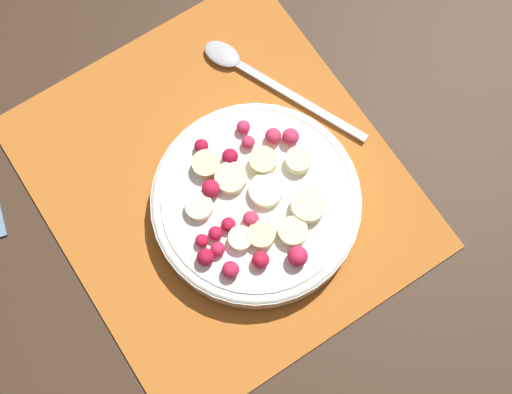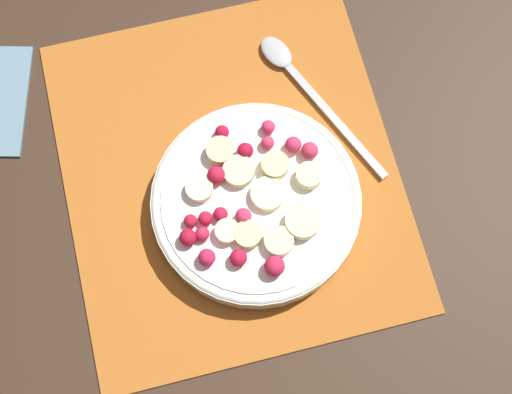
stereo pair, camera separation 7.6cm
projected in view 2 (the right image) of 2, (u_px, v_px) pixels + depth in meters
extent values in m
plane|color=#382619|center=(231.00, 174.00, 0.81)|extent=(3.00, 3.00, 0.00)
cube|color=#B26023|center=(230.00, 173.00, 0.81)|extent=(0.42, 0.37, 0.01)
cylinder|color=silver|center=(256.00, 204.00, 0.78)|extent=(0.23, 0.23, 0.03)
torus|color=silver|center=(256.00, 201.00, 0.77)|extent=(0.23, 0.23, 0.01)
cylinder|color=white|center=(256.00, 199.00, 0.77)|extent=(0.21, 0.21, 0.00)
cylinder|color=#F4EAB7|center=(268.00, 194.00, 0.76)|extent=(0.05, 0.05, 0.01)
cylinder|color=beige|center=(220.00, 151.00, 0.77)|extent=(0.04, 0.04, 0.01)
cylinder|color=beige|center=(279.00, 241.00, 0.74)|extent=(0.04, 0.04, 0.01)
cylinder|color=beige|center=(239.00, 171.00, 0.77)|extent=(0.05, 0.05, 0.01)
cylinder|color=#F4EAB7|center=(227.00, 231.00, 0.75)|extent=(0.03, 0.03, 0.01)
cylinder|color=beige|center=(302.00, 222.00, 0.75)|extent=(0.05, 0.05, 0.01)
cylinder|color=#F4EAB7|center=(199.00, 189.00, 0.76)|extent=(0.04, 0.04, 0.01)
cylinder|color=beige|center=(309.00, 176.00, 0.77)|extent=(0.04, 0.04, 0.01)
cylinder|color=beige|center=(252.00, 234.00, 0.75)|extent=(0.03, 0.03, 0.01)
cylinder|color=beige|center=(275.00, 165.00, 0.77)|extent=(0.04, 0.04, 0.01)
sphere|color=#DB3356|center=(268.00, 127.00, 0.78)|extent=(0.02, 0.02, 0.02)
sphere|color=red|center=(238.00, 258.00, 0.74)|extent=(0.02, 0.02, 0.02)
sphere|color=red|center=(221.00, 214.00, 0.75)|extent=(0.02, 0.02, 0.02)
sphere|color=#B21433|center=(220.00, 133.00, 0.78)|extent=(0.02, 0.02, 0.02)
sphere|color=#B21433|center=(188.00, 237.00, 0.74)|extent=(0.02, 0.02, 0.02)
sphere|color=#B21433|center=(245.00, 151.00, 0.77)|extent=(0.02, 0.02, 0.02)
sphere|color=#DB3356|center=(240.00, 217.00, 0.75)|extent=(0.02, 0.02, 0.02)
sphere|color=#DB3356|center=(268.00, 143.00, 0.78)|extent=(0.01, 0.01, 0.01)
sphere|color=#DB3356|center=(294.00, 148.00, 0.77)|extent=(0.02, 0.02, 0.02)
sphere|color=red|center=(216.00, 175.00, 0.76)|extent=(0.02, 0.02, 0.02)
sphere|color=red|center=(205.00, 218.00, 0.75)|extent=(0.02, 0.02, 0.02)
sphere|color=#D12347|center=(275.00, 266.00, 0.73)|extent=(0.02, 0.02, 0.02)
sphere|color=red|center=(190.00, 221.00, 0.75)|extent=(0.01, 0.01, 0.01)
sphere|color=#D12347|center=(202.00, 234.00, 0.75)|extent=(0.02, 0.02, 0.02)
sphere|color=#D12347|center=(207.00, 257.00, 0.74)|extent=(0.02, 0.02, 0.02)
sphere|color=#DB3356|center=(310.00, 151.00, 0.77)|extent=(0.02, 0.02, 0.02)
cube|color=#B2B2B7|center=(335.00, 120.00, 0.82)|extent=(0.17, 0.08, 0.00)
ellipsoid|color=#B2B2B7|center=(276.00, 52.00, 0.85)|extent=(0.05, 0.05, 0.01)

